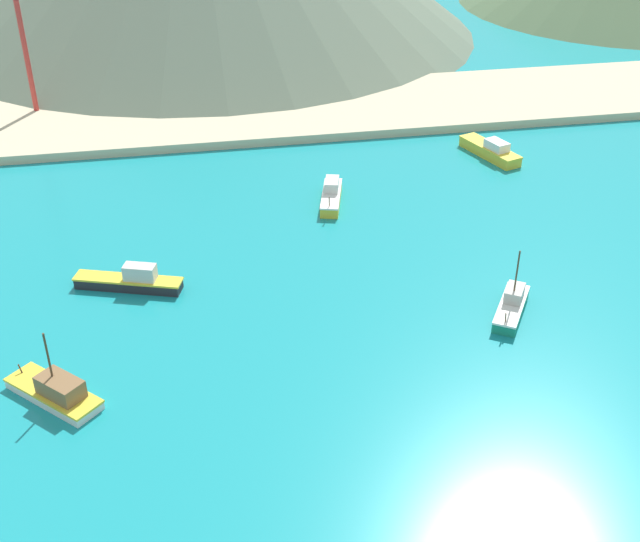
# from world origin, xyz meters

# --- Properties ---
(ground) EXTENTS (260.00, 280.00, 0.50)m
(ground) POSITION_xyz_m (0.00, 30.00, -0.25)
(ground) COLOR teal
(fishing_boat_1) EXTENTS (5.85, 7.49, 6.65)m
(fishing_boat_1) POSITION_xyz_m (13.02, 43.38, 0.87)
(fishing_boat_1) COLOR #198466
(fishing_boat_1) RESTS_ON ground
(fishing_boat_7) EXTENTS (5.68, 10.24, 2.55)m
(fishing_boat_7) POSITION_xyz_m (24.33, 78.74, 0.92)
(fishing_boat_7) COLOR gold
(fishing_boat_7) RESTS_ON ground
(fishing_boat_9) EXTENTS (4.18, 8.53, 2.69)m
(fishing_boat_9) POSITION_xyz_m (1.00, 69.33, 0.93)
(fishing_boat_9) COLOR gold
(fishing_boat_9) RESTS_ON ground
(fishing_boat_12) EXTENTS (10.79, 5.29, 2.71)m
(fishing_boat_12) POSITION_xyz_m (-21.99, 54.35, 0.89)
(fishing_boat_12) COLOR #232328
(fishing_boat_12) RESTS_ON ground
(fishing_boat_13) EXTENTS (8.31, 8.28, 6.58)m
(fishing_boat_13) POSITION_xyz_m (-27.74, 38.35, 0.90)
(fishing_boat_13) COLOR silver
(fishing_boat_13) RESTS_ON ground
(beach_strip) EXTENTS (247.00, 23.04, 1.20)m
(beach_strip) POSITION_xyz_m (0.00, 99.06, 0.60)
(beach_strip) COLOR #C6B793
(beach_strip) RESTS_ON ground
(radio_tower) EXTENTS (2.81, 2.24, 28.05)m
(radio_tower) POSITION_xyz_m (-36.10, 104.53, 14.30)
(radio_tower) COLOR #B7332D
(radio_tower) RESTS_ON ground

